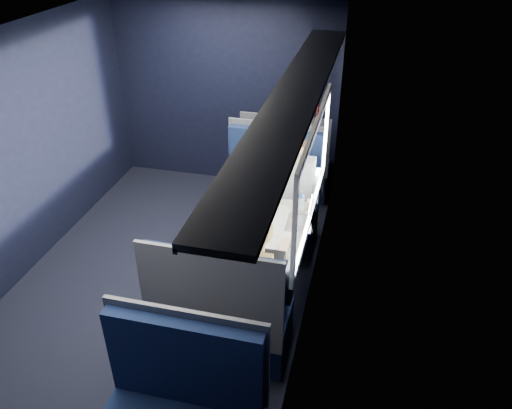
% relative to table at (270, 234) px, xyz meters
% --- Properties ---
extents(ground, '(2.80, 4.20, 0.01)m').
position_rel_table_xyz_m(ground, '(-1.03, 0.00, -0.67)').
color(ground, black).
extents(room_shell, '(3.00, 4.40, 2.40)m').
position_rel_table_xyz_m(room_shell, '(-1.01, 0.00, 0.81)').
color(room_shell, black).
rests_on(room_shell, ground).
extents(table, '(0.62, 1.00, 0.74)m').
position_rel_table_xyz_m(table, '(0.00, 0.00, 0.00)').
color(table, '#54565E').
rests_on(table, ground).
extents(seat_bay_near, '(1.04, 0.62, 1.26)m').
position_rel_table_xyz_m(seat_bay_near, '(-0.19, 0.87, -0.24)').
color(seat_bay_near, '#0D1739').
rests_on(seat_bay_near, ground).
extents(seat_bay_far, '(1.04, 0.62, 1.26)m').
position_rel_table_xyz_m(seat_bay_far, '(-0.18, -0.87, -0.25)').
color(seat_bay_far, '#0D1739').
rests_on(seat_bay_far, ground).
extents(seat_row_front, '(1.04, 0.51, 1.16)m').
position_rel_table_xyz_m(seat_row_front, '(-0.18, 1.80, -0.25)').
color(seat_row_front, '#0D1739').
rests_on(seat_row_front, ground).
extents(man, '(0.53, 0.56, 1.32)m').
position_rel_table_xyz_m(man, '(0.07, 0.70, 0.06)').
color(man, black).
rests_on(man, ground).
extents(woman, '(0.53, 0.56, 1.32)m').
position_rel_table_xyz_m(woman, '(0.07, -0.71, 0.06)').
color(woman, black).
rests_on(woman, ground).
extents(papers, '(0.71, 0.84, 0.01)m').
position_rel_table_xyz_m(papers, '(-0.01, 0.01, 0.08)').
color(papers, white).
rests_on(papers, table).
extents(laptop, '(0.24, 0.31, 0.23)m').
position_rel_table_xyz_m(laptop, '(0.29, 0.11, 0.14)').
color(laptop, silver).
rests_on(laptop, table).
extents(bottle_small, '(0.06, 0.06, 0.20)m').
position_rel_table_xyz_m(bottle_small, '(0.22, 0.28, 0.17)').
color(bottle_small, silver).
rests_on(bottle_small, table).
extents(cup, '(0.07, 0.07, 0.09)m').
position_rel_table_xyz_m(cup, '(0.30, 0.38, 0.12)').
color(cup, white).
rests_on(cup, table).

